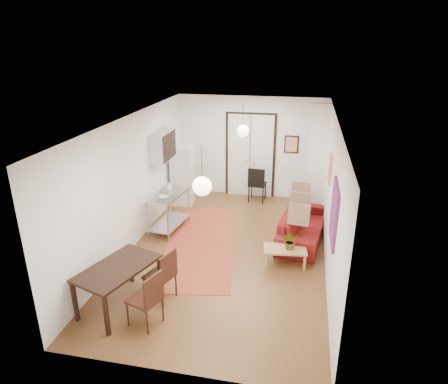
% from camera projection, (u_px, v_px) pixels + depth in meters
% --- Properties ---
extents(floor, '(7.00, 7.00, 0.00)m').
position_uv_depth(floor, '(227.00, 251.00, 8.79)').
color(floor, brown).
rests_on(floor, ground).
extents(ceiling, '(4.20, 7.00, 0.02)m').
position_uv_depth(ceiling, '(227.00, 120.00, 7.74)').
color(ceiling, white).
rests_on(ceiling, wall_back).
extents(wall_back, '(4.20, 0.02, 2.90)m').
position_uv_depth(wall_back, '(251.00, 147.00, 11.46)').
color(wall_back, white).
rests_on(wall_back, floor).
extents(wall_front, '(4.20, 0.02, 2.90)m').
position_uv_depth(wall_front, '(174.00, 285.00, 5.06)').
color(wall_front, white).
rests_on(wall_front, floor).
extents(wall_left, '(0.02, 7.00, 2.90)m').
position_uv_depth(wall_left, '(132.00, 183.00, 8.66)').
color(wall_left, white).
rests_on(wall_left, floor).
extents(wall_right, '(0.02, 7.00, 2.90)m').
position_uv_depth(wall_right, '(331.00, 197.00, 7.87)').
color(wall_right, white).
rests_on(wall_right, floor).
extents(double_doors, '(1.44, 0.06, 2.50)m').
position_uv_depth(double_doors, '(250.00, 156.00, 11.51)').
color(double_doors, white).
rests_on(double_doors, wall_back).
extents(stub_partition, '(0.50, 0.10, 2.90)m').
position_uv_depth(stub_partition, '(317.00, 160.00, 10.24)').
color(stub_partition, white).
rests_on(stub_partition, floor).
extents(wall_cabinet, '(0.35, 1.00, 0.70)m').
position_uv_depth(wall_cabinet, '(163.00, 146.00, 9.83)').
color(wall_cabinet, silver).
rests_on(wall_cabinet, wall_left).
extents(painting_popart, '(0.05, 1.00, 1.00)m').
position_uv_depth(painting_popart, '(334.00, 213.00, 6.66)').
color(painting_popart, red).
rests_on(painting_popart, wall_right).
extents(painting_abstract, '(0.05, 0.50, 0.60)m').
position_uv_depth(painting_abstract, '(330.00, 168.00, 8.48)').
color(painting_abstract, '#F3E5CB').
rests_on(painting_abstract, wall_right).
extents(poster_back, '(0.40, 0.03, 0.50)m').
position_uv_depth(poster_back, '(291.00, 144.00, 11.16)').
color(poster_back, red).
rests_on(poster_back, wall_back).
extents(print_left, '(0.03, 0.44, 0.54)m').
position_uv_depth(print_left, '(164.00, 139.00, 10.30)').
color(print_left, '#A06A42').
rests_on(print_left, wall_left).
extents(pendant_back, '(0.30, 0.30, 0.80)m').
position_uv_depth(pendant_back, '(243.00, 131.00, 9.80)').
color(pendant_back, silver).
rests_on(pendant_back, ceiling).
extents(pendant_front, '(0.30, 0.30, 0.80)m').
position_uv_depth(pendant_front, '(202.00, 186.00, 6.15)').
color(pendant_front, silver).
rests_on(pendant_front, ceiling).
extents(kilim_rug, '(2.11, 4.15, 0.01)m').
position_uv_depth(kilim_rug, '(200.00, 243.00, 9.12)').
color(kilim_rug, '#B74F2D').
rests_on(kilim_rug, floor).
extents(sofa, '(2.33, 1.18, 0.65)m').
position_uv_depth(sofa, '(302.00, 225.00, 9.24)').
color(sofa, maroon).
rests_on(sofa, floor).
extents(coffee_table, '(0.91, 0.58, 0.38)m').
position_uv_depth(coffee_table, '(285.00, 251.00, 8.14)').
color(coffee_table, tan).
rests_on(coffee_table, floor).
extents(potted_plant, '(0.33, 0.37, 0.37)m').
position_uv_depth(potted_plant, '(291.00, 241.00, 8.03)').
color(potted_plant, '#3A6E31').
rests_on(potted_plant, coffee_table).
extents(kitchen_counter, '(0.78, 1.30, 0.94)m').
position_uv_depth(kitchen_counter, '(169.00, 206.00, 9.55)').
color(kitchen_counter, '#B8BABD').
rests_on(kitchen_counter, floor).
extents(bowl, '(0.29, 0.29, 0.05)m').
position_uv_depth(bowl, '(163.00, 197.00, 9.15)').
color(bowl, beige).
rests_on(bowl, kitchen_counter).
extents(soap_bottle, '(0.12, 0.12, 0.20)m').
position_uv_depth(soap_bottle, '(169.00, 186.00, 9.64)').
color(soap_bottle, '#54A8B7').
rests_on(soap_bottle, kitchen_counter).
extents(fridge, '(0.64, 0.64, 1.64)m').
position_uv_depth(fridge, '(182.00, 176.00, 11.06)').
color(fridge, white).
rests_on(fridge, floor).
extents(dining_table, '(1.22, 1.60, 0.78)m').
position_uv_depth(dining_table, '(118.00, 271.00, 6.75)').
color(dining_table, black).
rests_on(dining_table, floor).
extents(dining_chair_near, '(0.58, 0.72, 0.97)m').
position_uv_depth(dining_chair_near, '(161.00, 268.00, 7.10)').
color(dining_chair_near, '#3D1C13').
rests_on(dining_chair_near, floor).
extents(dining_chair_far, '(0.58, 0.72, 0.97)m').
position_uv_depth(dining_chair_far, '(146.00, 291.00, 6.46)').
color(dining_chair_far, '#3D1C13').
rests_on(dining_chair_far, floor).
extents(black_side_chair, '(0.50, 0.50, 1.02)m').
position_uv_depth(black_side_chair, '(258.00, 180.00, 11.39)').
color(black_side_chair, black).
rests_on(black_side_chair, floor).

